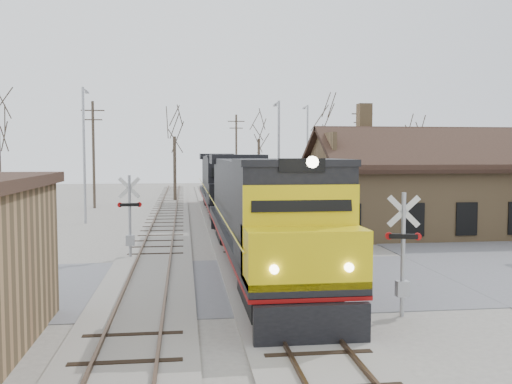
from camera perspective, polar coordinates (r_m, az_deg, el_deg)
The scene contains 19 objects.
ground at distance 21.73m, azimuth 1.29°, elevation -9.02°, with size 140.00×140.00×0.00m, color #9C978D.
road at distance 21.72m, azimuth 1.29°, elevation -8.98°, with size 60.00×9.00×0.03m, color #5E5E63.
track_main at distance 36.39m, azimuth -2.22°, elevation -3.63°, with size 3.40×90.00×0.24m.
track_siding at distance 36.28m, azimuth -9.33°, elevation -3.70°, with size 3.40×90.00×0.24m.
depot at distance 36.33m, azimuth 17.40°, elevation -0.11°, with size 15.20×9.31×7.90m.
locomotive_lead at distance 23.98m, azimuth 0.33°, elevation -1.74°, with size 3.19×21.38×4.75m.
locomotive_trailing at distance 45.48m, azimuth -3.26°, elevation 0.97°, with size 3.19×21.38×4.49m.
crossbuck_near at distance 17.57m, azimuth 14.47°, elevation -6.39°, with size 1.04×0.38×3.71m.
crossbuck_far at distance 26.67m, azimuth -12.50°, elevation -2.71°, with size 1.10×0.29×3.85m.
streetlight_a at distance 40.82m, azimuth -16.79°, elevation 4.25°, with size 0.25×2.04×9.31m.
streetlight_b at distance 41.36m, azimuth 2.25°, elevation 3.90°, with size 0.25×2.04×8.58m.
streetlight_c at distance 56.40m, azimuth 5.13°, elevation 4.38°, with size 0.25×2.04×9.50m.
utility_pole_a at distance 51.68m, azimuth -15.94°, elevation 3.83°, with size 2.00×0.24×9.31m.
utility_pole_b at distance 68.15m, azimuth -1.98°, elevation 4.00°, with size 2.00×0.24×9.36m.
utility_pole_c at distance 54.33m, azimuth 10.53°, elevation 3.88°, with size 2.00×0.24×9.26m.
tree_b at distance 57.63m, azimuth -8.17°, elevation 6.58°, with size 4.31×4.31×10.57m.
tree_c at distance 67.27m, azimuth 0.28°, elevation 6.24°, with size 4.32×4.32×10.57m.
tree_d at distance 62.07m, azimuth 6.73°, elevation 7.47°, with size 4.97×4.97×12.18m.
tree_e at distance 63.26m, azimuth 15.71°, elevation 5.23°, with size 3.68×3.68×9.02m.
Camera 1 is at (-3.14, -20.93, 4.89)m, focal length 40.00 mm.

